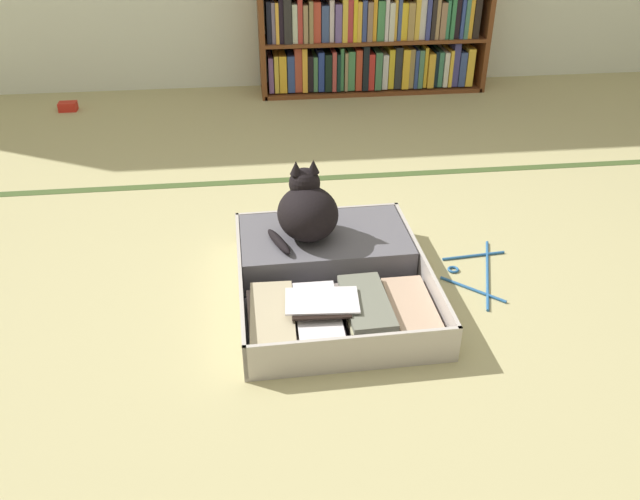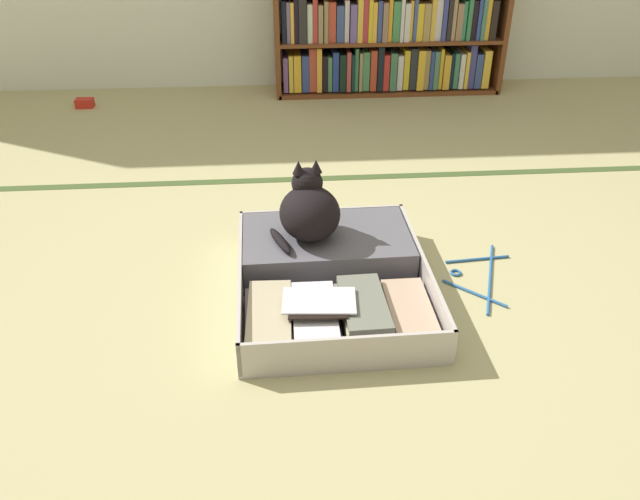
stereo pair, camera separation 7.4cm
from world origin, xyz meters
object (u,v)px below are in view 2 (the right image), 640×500
Objects in this scene: clothes_hanger at (479,276)px; small_red_pouch at (85,103)px; bookshelf at (388,16)px; black_cat at (309,210)px; open_suitcase at (331,273)px.

clothes_hanger is 4.18× the size of small_red_pouch.
bookshelf is 2.08m from black_cat.
open_suitcase is 2.93× the size of black_cat.
open_suitcase is at bearing -104.11° from bookshelf.
small_red_pouch is at bearing 133.08° from clothes_hanger.
open_suitcase is 0.53m from clothes_hanger.
open_suitcase is 7.83× the size of small_red_pouch.
clothes_hanger is at bearing -12.25° from black_cat.
open_suitcase reaches higher than small_red_pouch.
clothes_hanger is at bearing 1.41° from open_suitcase.
clothes_hanger is at bearing -90.29° from bookshelf.
bookshelf is at bearing 5.80° from small_red_pouch.
open_suitcase reaches higher than clothes_hanger.
black_cat is at bearing 167.75° from clothes_hanger.
bookshelf reaches higher than clothes_hanger.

